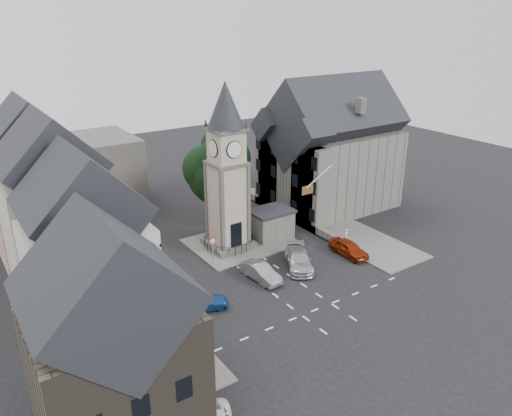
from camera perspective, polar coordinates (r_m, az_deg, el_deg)
ground at (r=44.05m, az=2.27°, el=-8.26°), size 120.00×120.00×0.00m
pavement_west at (r=43.92m, az=-16.06°, el=-9.17°), size 6.00×30.00×0.14m
pavement_east at (r=56.40m, az=7.35°, el=-1.36°), size 6.00×26.00×0.14m
central_island at (r=50.61m, az=-1.70°, el=-3.96°), size 10.00×8.00×0.16m
road_markings at (r=40.40m, az=6.96°, el=-11.43°), size 20.00×8.00×0.01m
clock_tower at (r=46.94m, az=-3.35°, el=4.48°), size 4.86×4.86×16.25m
stone_shelter at (r=51.30m, az=1.70°, el=-1.79°), size 4.30×3.30×3.08m
town_tree at (r=52.38m, az=-4.26°, el=4.98°), size 7.20×7.20×10.80m
warning_sign_post at (r=45.64m, az=-5.00°, el=-4.32°), size 0.70×0.19×2.85m
terrace_pink at (r=49.68m, az=-23.84°, el=1.73°), size 8.10×7.60×12.80m
terrace_cream at (r=42.25m, az=-21.67°, el=-1.29°), size 8.10×7.60×12.80m
terrace_tudor at (r=35.25m, az=-18.52°, el=-6.14°), size 8.10×7.60×12.00m
building_sw_stone at (r=27.91m, az=-15.90°, el=-15.84°), size 8.60×7.60×10.40m
backdrop_west at (r=62.30m, az=-22.56°, el=3.22°), size 20.00×10.00×8.00m
east_building at (r=58.75m, az=8.38°, el=5.94°), size 14.40×11.40×12.60m
east_boundary_wall at (r=56.01m, az=3.87°, el=-0.97°), size 0.40×16.00×0.90m
flagpole at (r=48.69m, az=7.25°, el=3.60°), size 3.68×0.10×2.74m
car_west_blue at (r=39.98m, az=-6.22°, el=-10.59°), size 4.42×2.79×1.40m
car_west_silver at (r=39.75m, az=-9.36°, el=-11.02°), size 3.97×3.95×1.37m
car_west_grey at (r=40.39m, az=-12.17°, el=-10.61°), size 5.56×3.45×1.44m
car_island_silver at (r=43.81m, az=0.54°, el=-7.35°), size 1.89×4.45×1.43m
car_island_east at (r=45.95m, az=4.88°, el=-5.89°), size 4.40×5.64×1.53m
car_east_red at (r=48.75m, az=10.56°, el=-4.54°), size 1.77×4.34×1.47m
pedestrian at (r=50.95m, az=10.23°, el=-3.22°), size 0.71×0.66×1.63m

